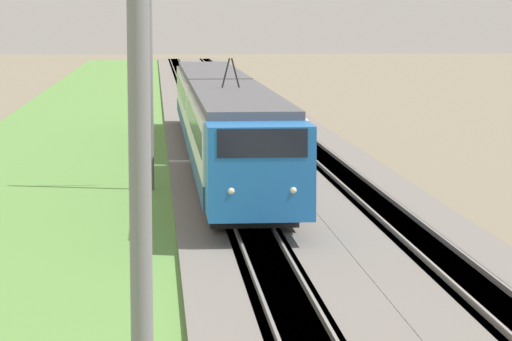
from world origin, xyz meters
The scene contains 8 objects.
ballast_main centered at (50.00, 0.00, 0.15)m, with size 240.00×4.40×0.30m.
ballast_adjacent centered at (50.00, -4.41, 0.15)m, with size 240.00×4.40×0.30m.
track_main centered at (50.00, 0.00, 0.16)m, with size 240.00×1.57×0.45m.
track_adjacent centered at (50.00, -4.41, 0.16)m, with size 240.00×1.57×0.45m.
grass_verge centered at (50.00, 6.73, 0.06)m, with size 240.00×10.47×0.12m.
passenger_train centered at (47.48, 0.00, 2.26)m, with size 38.75×2.98×4.86m.
catenary_mast_near centered at (8.44, 2.87, 4.42)m, with size 0.22×2.56×8.56m.
catenary_mast_mid centered at (40.45, 2.87, 4.54)m, with size 0.22×2.56×8.79m.
Camera 1 is at (-3.22, 2.79, 6.39)m, focal length 85.00 mm.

